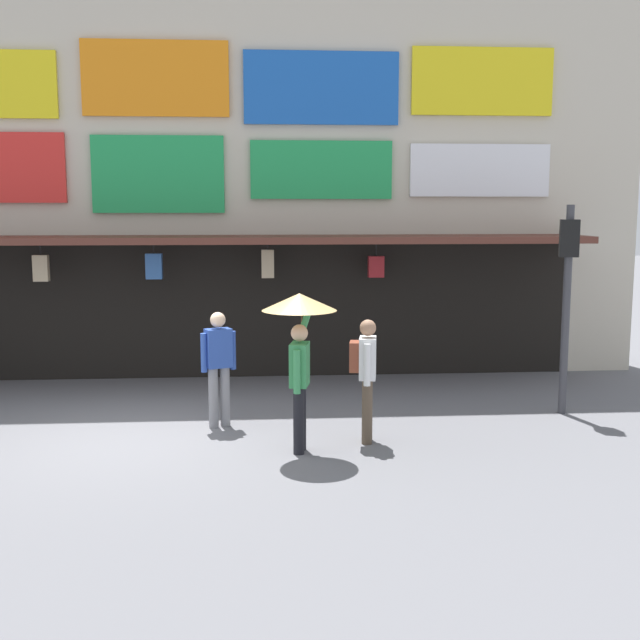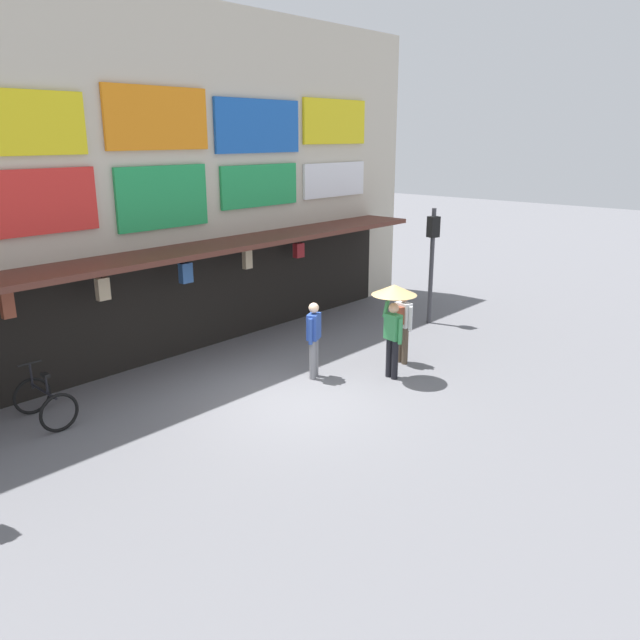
% 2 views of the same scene
% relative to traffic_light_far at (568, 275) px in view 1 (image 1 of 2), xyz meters
% --- Properties ---
extents(ground_plane, '(80.00, 80.00, 0.00)m').
position_rel_traffic_light_far_xyz_m(ground_plane, '(-6.46, -0.93, -2.14)').
color(ground_plane, slate).
extents(shopfront, '(18.00, 2.60, 8.00)m').
position_rel_traffic_light_far_xyz_m(shopfront, '(-6.47, 3.64, 1.82)').
color(shopfront, beige).
rests_on(shopfront, ground).
extents(traffic_light_far, '(0.34, 0.35, 3.20)m').
position_rel_traffic_light_far_xyz_m(traffic_light_far, '(0.00, 0.00, 0.00)').
color(traffic_light_far, '#38383D').
rests_on(traffic_light_far, ground).
extents(pedestrian_in_blue, '(0.49, 0.35, 1.68)m').
position_rel_traffic_light_far_xyz_m(pedestrian_in_blue, '(-5.25, -0.38, -1.19)').
color(pedestrian_in_blue, gray).
rests_on(pedestrian_in_blue, ground).
extents(pedestrian_in_green, '(0.40, 0.52, 1.68)m').
position_rel_traffic_light_far_xyz_m(pedestrian_in_green, '(-3.24, -1.29, -1.16)').
color(pedestrian_in_green, brown).
rests_on(pedestrian_in_green, ground).
extents(pedestrian_with_umbrella, '(0.96, 0.96, 2.08)m').
position_rel_traffic_light_far_xyz_m(pedestrian_with_umbrella, '(-4.15, -1.66, -0.50)').
color(pedestrian_with_umbrella, black).
rests_on(pedestrian_with_umbrella, ground).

